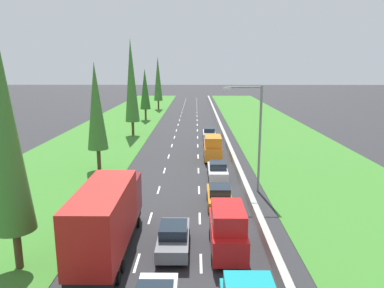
{
  "coord_description": "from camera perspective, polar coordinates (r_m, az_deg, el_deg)",
  "views": [
    {
      "loc": [
        1.44,
        -3.07,
        10.5
      ],
      "look_at": [
        0.96,
        45.97,
        0.04
      ],
      "focal_mm": 34.17,
      "sensor_mm": 36.0,
      "label": 1
    }
  ],
  "objects": [
    {
      "name": "ground_plane",
      "position": [
        63.96,
        -0.74,
        2.59
      ],
      "size": [
        300.0,
        300.0,
        0.0
      ],
      "primitive_type": "plane",
      "color": "#28282B",
      "rests_on": "ground"
    },
    {
      "name": "poplar_tree_nearest",
      "position": [
        20.09,
        -27.13,
        1.83
      ],
      "size": [
        2.12,
        2.12,
        12.7
      ],
      "color": "#4C3823",
      "rests_on": "ground"
    },
    {
      "name": "poplar_tree_fourth",
      "position": [
        72.95,
        -7.34,
        8.47
      ],
      "size": [
        2.05,
        2.05,
        10.07
      ],
      "color": "#4C3823",
      "rests_on": "ground"
    },
    {
      "name": "orange_sedan_right_lane",
      "position": [
        28.2,
        4.27,
        -8.09
      ],
      "size": [
        1.82,
        4.5,
        1.64
      ],
      "color": "orange",
      "rests_on": "ground"
    },
    {
      "name": "grass_verge_right",
      "position": [
        65.23,
        11.98,
        2.53
      ],
      "size": [
        14.0,
        140.0,
        0.04
      ],
      "primitive_type": "cube",
      "color": "#387528",
      "rests_on": "ground"
    },
    {
      "name": "median_barrier",
      "position": [
        64.01,
        4.38,
        2.95
      ],
      "size": [
        0.44,
        120.0,
        0.85
      ],
      "primitive_type": "cube",
      "color": "#9E9B93",
      "rests_on": "ground"
    },
    {
      "name": "orange_van_right_lane",
      "position": [
        41.51,
        3.26,
        -0.65
      ],
      "size": [
        1.96,
        4.9,
        2.82
      ],
      "color": "orange",
      "rests_on": "ground"
    },
    {
      "name": "grey_sedan_centre_lane",
      "position": [
        21.82,
        -2.88,
        -14.33
      ],
      "size": [
        1.82,
        4.5,
        1.64
      ],
      "color": "slate",
      "rests_on": "ground"
    },
    {
      "name": "street_light_mast",
      "position": [
        30.7,
        9.95,
        1.97
      ],
      "size": [
        3.2,
        0.28,
        9.0
      ],
      "color": "gray",
      "rests_on": "ground"
    },
    {
      "name": "grass_verge_left",
      "position": [
        65.47,
        -11.89,
        2.57
      ],
      "size": [
        14.0,
        140.0,
        0.04
      ],
      "primitive_type": "cube",
      "color": "#387528",
      "rests_on": "ground"
    },
    {
      "name": "poplar_tree_fifth",
      "position": [
        91.0,
        -5.33,
        10.08
      ],
      "size": [
        2.12,
        2.12,
        12.82
      ],
      "color": "#4C3823",
      "rests_on": "ground"
    },
    {
      "name": "poplar_tree_third",
      "position": [
        56.4,
        -9.45,
        9.69
      ],
      "size": [
        2.16,
        2.16,
        14.59
      ],
      "color": "#4C3823",
      "rests_on": "ground"
    },
    {
      "name": "white_sedan_right_lane",
      "position": [
        34.98,
        4.01,
        -4.07
      ],
      "size": [
        1.82,
        4.5,
        1.64
      ],
      "color": "white",
      "rests_on": "ground"
    },
    {
      "name": "white_sedan_right_lane_seventh",
      "position": [
        53.95,
        2.68,
        1.68
      ],
      "size": [
        1.82,
        4.5,
        1.64
      ],
      "color": "white",
      "rests_on": "ground"
    },
    {
      "name": "grey_sedan_right_lane",
      "position": [
        47.47,
        2.94,
        0.25
      ],
      "size": [
        1.82,
        4.5,
        1.64
      ],
      "color": "slate",
      "rests_on": "ground"
    },
    {
      "name": "red_box_truck_left_lane",
      "position": [
        21.48,
        -13.01,
        -11.07
      ],
      "size": [
        2.46,
        9.4,
        4.18
      ],
      "color": "black",
      "rests_on": "ground"
    },
    {
      "name": "red_van_right_lane",
      "position": [
        21.46,
        5.56,
        -13.12
      ],
      "size": [
        1.96,
        4.9,
        2.82
      ],
      "color": "red",
      "rests_on": "ground"
    },
    {
      "name": "lane_markings",
      "position": [
        63.95,
        -0.74,
        2.59
      ],
      "size": [
        3.64,
        116.0,
        0.01
      ],
      "color": "white",
      "rests_on": "ground"
    },
    {
      "name": "poplar_tree_second",
      "position": [
        37.98,
        -14.75,
        5.65
      ],
      "size": [
        2.07,
        2.07,
        10.96
      ],
      "color": "#4C3823",
      "rests_on": "ground"
    }
  ]
}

